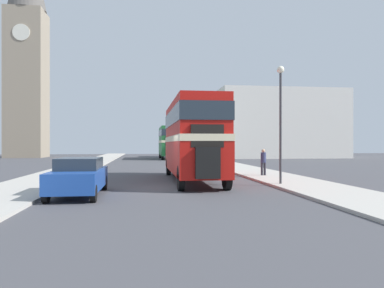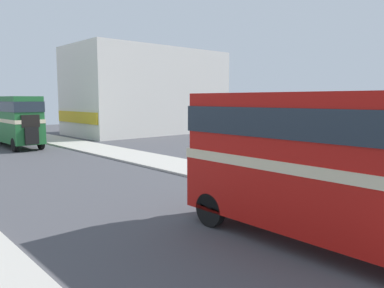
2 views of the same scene
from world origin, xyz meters
name	(u,v)px [view 2 (image 2 of 2)]	position (x,y,z in m)	size (l,w,h in m)	color
double_decker_bus	(353,160)	(1.49, 3.30, 2.61)	(2.40, 10.58, 4.38)	#B2140F
bus_distant	(12,117)	(2.18, 34.18, 2.62)	(2.38, 9.64, 4.41)	#1E602D
pedestrian_walking	(359,181)	(6.26, 5.21, 1.05)	(0.33, 0.33, 1.65)	#282833
shop_building_block	(148,92)	(19.15, 37.47, 5.07)	(18.91, 9.88, 10.14)	silver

